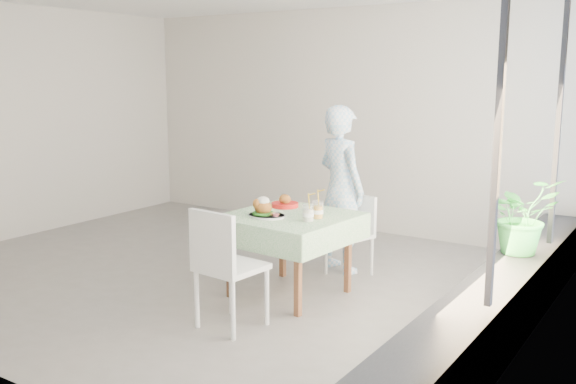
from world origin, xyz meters
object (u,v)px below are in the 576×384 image
Objects in this scene: main_dish at (265,210)px; juice_cup_orange at (318,210)px; potted_plant at (522,215)px; chair_near at (230,291)px; chair_far at (350,251)px; cafe_table at (290,245)px; diner at (341,189)px.

juice_cup_orange reaches higher than main_dish.
potted_plant is at bearing 24.95° from main_dish.
chair_far is at bearing 84.94° from chair_near.
chair_far is 1.00m from juice_cup_orange.
potted_plant reaches higher than chair_near.
main_dish is (-0.17, 0.71, 0.50)m from chair_near.
juice_cup_orange is at bearing 3.10° from cafe_table.
juice_cup_orange is at bearing 74.42° from chair_near.
juice_cup_orange is (0.10, -0.81, 0.57)m from chair_far.
main_dish is (-0.32, -1.01, 0.56)m from chair_far.
diner reaches higher than potted_plant.
diner is at bearing 174.27° from potted_plant.
potted_plant is (1.82, 0.73, 0.36)m from cafe_table.
potted_plant is at bearing 21.94° from cafe_table.
chair_far is (0.18, 0.83, -0.22)m from cafe_table.
juice_cup_orange is 1.70m from potted_plant.
juice_cup_orange reaches higher than cafe_table.
main_dish is at bearing -155.05° from potted_plant.
chair_far is 1.75m from potted_plant.
potted_plant is at bearing 42.16° from chair_near.
chair_near is 0.57× the size of diner.
chair_near is at bearing -76.70° from main_dish.
main_dish is 1.16× the size of juice_cup_orange.
diner is 1.82m from potted_plant.
potted_plant reaches higher than juice_cup_orange.
chair_far is at bearing 77.83° from cafe_table.
potted_plant is (1.65, -0.09, 0.58)m from chair_far.
chair_far is 1.19m from main_dish.
chair_near is 1.07m from juice_cup_orange.
chair_near reaches higher than cafe_table.
cafe_table is at bearing 91.68° from chair_near.
diner is (-0.16, 0.09, 0.60)m from chair_far.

